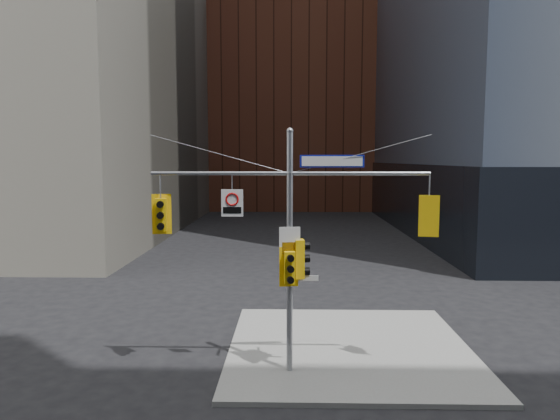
{
  "coord_description": "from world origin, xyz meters",
  "views": [
    {
      "loc": [
        0.05,
        -12.3,
        6.41
      ],
      "look_at": [
        -0.28,
        2.0,
        4.95
      ],
      "focal_mm": 32.0,
      "sensor_mm": 36.0,
      "label": 1
    }
  ],
  "objects_px": {
    "signal_assembly": "(290,228)",
    "traffic_light_west_arm": "(161,215)",
    "traffic_light_pole_front": "(290,268)",
    "street_sign_blade": "(332,161)",
    "traffic_light_pole_side": "(301,259)",
    "regulatory_sign_arm": "(232,202)",
    "traffic_light_east_arm": "(429,215)"
  },
  "relations": [
    {
      "from": "signal_assembly",
      "to": "traffic_light_east_arm",
      "type": "bearing_deg",
      "value": 0.02
    },
    {
      "from": "traffic_light_west_arm",
      "to": "street_sign_blade",
      "type": "relative_size",
      "value": 0.64
    },
    {
      "from": "street_sign_blade",
      "to": "traffic_light_pole_side",
      "type": "bearing_deg",
      "value": 174.61
    },
    {
      "from": "traffic_light_west_arm",
      "to": "traffic_light_east_arm",
      "type": "height_order",
      "value": "traffic_light_east_arm"
    },
    {
      "from": "signal_assembly",
      "to": "traffic_light_east_arm",
      "type": "height_order",
      "value": "signal_assembly"
    },
    {
      "from": "regulatory_sign_arm",
      "to": "traffic_light_east_arm",
      "type": "bearing_deg",
      "value": -0.97
    },
    {
      "from": "traffic_light_west_arm",
      "to": "traffic_light_pole_side",
      "type": "height_order",
      "value": "traffic_light_west_arm"
    },
    {
      "from": "signal_assembly",
      "to": "street_sign_blade",
      "type": "xyz_separation_m",
      "value": [
        1.21,
        0.0,
        1.93
      ]
    },
    {
      "from": "signal_assembly",
      "to": "traffic_light_west_arm",
      "type": "height_order",
      "value": "signal_assembly"
    },
    {
      "from": "signal_assembly",
      "to": "traffic_light_pole_side",
      "type": "height_order",
      "value": "signal_assembly"
    },
    {
      "from": "traffic_light_east_arm",
      "to": "traffic_light_pole_front",
      "type": "distance_m",
      "value": 4.26
    },
    {
      "from": "signal_assembly",
      "to": "traffic_light_pole_side",
      "type": "relative_size",
      "value": 7.07
    },
    {
      "from": "signal_assembly",
      "to": "regulatory_sign_arm",
      "type": "bearing_deg",
      "value": -179.3
    },
    {
      "from": "traffic_light_west_arm",
      "to": "regulatory_sign_arm",
      "type": "height_order",
      "value": "regulatory_sign_arm"
    },
    {
      "from": "traffic_light_pole_side",
      "to": "traffic_light_west_arm",
      "type": "bearing_deg",
      "value": 80.94
    },
    {
      "from": "traffic_light_west_arm",
      "to": "traffic_light_pole_side",
      "type": "xyz_separation_m",
      "value": [
        4.07,
        0.0,
        -1.28
      ]
    },
    {
      "from": "signal_assembly",
      "to": "traffic_light_pole_front",
      "type": "bearing_deg",
      "value": -90.19
    },
    {
      "from": "traffic_light_west_arm",
      "to": "traffic_light_pole_side",
      "type": "distance_m",
      "value": 4.26
    },
    {
      "from": "traffic_light_pole_side",
      "to": "street_sign_blade",
      "type": "relative_size",
      "value": 0.61
    },
    {
      "from": "signal_assembly",
      "to": "traffic_light_pole_front",
      "type": "relative_size",
      "value": 6.88
    },
    {
      "from": "signal_assembly",
      "to": "street_sign_blade",
      "type": "relative_size",
      "value": 4.32
    },
    {
      "from": "traffic_light_east_arm",
      "to": "regulatory_sign_arm",
      "type": "xyz_separation_m",
      "value": [
        -5.65,
        -0.02,
        0.38
      ]
    },
    {
      "from": "signal_assembly",
      "to": "traffic_light_east_arm",
      "type": "xyz_separation_m",
      "value": [
        3.98,
        0.0,
        0.38
      ]
    },
    {
      "from": "signal_assembly",
      "to": "traffic_light_west_arm",
      "type": "bearing_deg",
      "value": 179.81
    },
    {
      "from": "traffic_light_east_arm",
      "to": "traffic_light_pole_front",
      "type": "bearing_deg",
      "value": 16.36
    },
    {
      "from": "traffic_light_west_arm",
      "to": "traffic_light_east_arm",
      "type": "xyz_separation_m",
      "value": [
        7.73,
        -0.01,
        0.0
      ]
    },
    {
      "from": "signal_assembly",
      "to": "regulatory_sign_arm",
      "type": "xyz_separation_m",
      "value": [
        -1.66,
        -0.02,
        0.76
      ]
    },
    {
      "from": "traffic_light_east_arm",
      "to": "street_sign_blade",
      "type": "xyz_separation_m",
      "value": [
        -2.78,
        0.0,
        1.55
      ]
    },
    {
      "from": "signal_assembly",
      "to": "street_sign_blade",
      "type": "height_order",
      "value": "signal_assembly"
    },
    {
      "from": "signal_assembly",
      "to": "regulatory_sign_arm",
      "type": "height_order",
      "value": "signal_assembly"
    },
    {
      "from": "signal_assembly",
      "to": "street_sign_blade",
      "type": "distance_m",
      "value": 2.28
    },
    {
      "from": "traffic_light_east_arm",
      "to": "street_sign_blade",
      "type": "height_order",
      "value": "street_sign_blade"
    }
  ]
}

